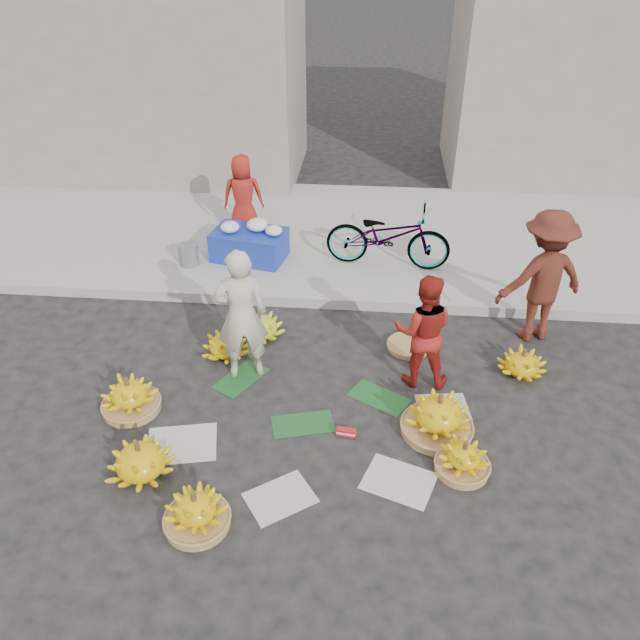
# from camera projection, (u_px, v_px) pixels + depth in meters

# --- Properties ---
(ground) EXTENTS (80.00, 80.00, 0.00)m
(ground) POSITION_uv_depth(u_px,v_px,m) (314.00, 412.00, 6.76)
(ground) COLOR black
(ground) RESTS_ON ground
(curb) EXTENTS (40.00, 0.25, 0.15)m
(curb) POSITION_uv_depth(u_px,v_px,m) (329.00, 300.00, 8.55)
(curb) COLOR #9A9791
(curb) RESTS_ON ground
(sidewalk) EXTENTS (40.00, 4.00, 0.12)m
(sidewalk) POSITION_uv_depth(u_px,v_px,m) (339.00, 234.00, 10.30)
(sidewalk) COLOR #9A9791
(sidewalk) RESTS_ON ground
(building_left) EXTENTS (6.00, 3.00, 4.00)m
(building_left) POSITION_uv_depth(u_px,v_px,m) (142.00, 67.00, 11.92)
(building_left) COLOR gray
(building_left) RESTS_ON sidewalk
(building_right) EXTENTS (5.00, 3.00, 5.00)m
(building_right) POSITION_uv_depth(u_px,v_px,m) (597.00, 42.00, 11.43)
(building_right) COLOR gray
(building_right) RESTS_ON sidewalk
(newspaper_scatter) EXTENTS (3.20, 1.80, 0.00)m
(newspaper_scatter) POSITION_uv_depth(u_px,v_px,m) (306.00, 467.00, 6.10)
(newspaper_scatter) COLOR beige
(newspaper_scatter) RESTS_ON ground
(banana_leaves) EXTENTS (2.00, 1.00, 0.00)m
(banana_leaves) POSITION_uv_depth(u_px,v_px,m) (307.00, 399.00, 6.93)
(banana_leaves) COLOR #184820
(banana_leaves) RESTS_ON ground
(banana_bunch_0) EXTENTS (0.64, 0.64, 0.43)m
(banana_bunch_0) POSITION_uv_depth(u_px,v_px,m) (130.00, 396.00, 6.70)
(banana_bunch_0) COLOR olive
(banana_bunch_0) RESTS_ON ground
(banana_bunch_1) EXTENTS (0.79, 0.79, 0.41)m
(banana_bunch_1) POSITION_uv_depth(u_px,v_px,m) (140.00, 460.00, 5.93)
(banana_bunch_1) COLOR yellow
(banana_bunch_1) RESTS_ON ground
(banana_bunch_2) EXTENTS (0.64, 0.64, 0.41)m
(banana_bunch_2) POSITION_uv_depth(u_px,v_px,m) (196.00, 512.00, 5.44)
(banana_bunch_2) COLOR olive
(banana_bunch_2) RESTS_ON ground
(banana_bunch_3) EXTENTS (0.56, 0.56, 0.38)m
(banana_bunch_3) POSITION_uv_depth(u_px,v_px,m) (463.00, 459.00, 5.98)
(banana_bunch_3) COLOR olive
(banana_bunch_3) RESTS_ON ground
(banana_bunch_4) EXTENTS (0.74, 0.74, 0.50)m
(banana_bunch_4) POSITION_uv_depth(u_px,v_px,m) (438.00, 416.00, 6.39)
(banana_bunch_4) COLOR olive
(banana_bunch_4) RESTS_ON ground
(banana_bunch_5) EXTENTS (0.65, 0.65, 0.34)m
(banana_bunch_5) POSITION_uv_depth(u_px,v_px,m) (522.00, 363.00, 7.24)
(banana_bunch_5) COLOR yellow
(banana_bunch_5) RESTS_ON ground
(banana_bunch_6) EXTENTS (0.72, 0.72, 0.36)m
(banana_bunch_6) POSITION_uv_depth(u_px,v_px,m) (226.00, 344.00, 7.54)
(banana_bunch_6) COLOR yellow
(banana_bunch_6) RESTS_ON ground
(banana_bunch_7) EXTENTS (0.61, 0.61, 0.36)m
(banana_bunch_7) POSITION_uv_depth(u_px,v_px,m) (261.00, 326.00, 7.87)
(banana_bunch_7) COLOR #A6C41C
(banana_bunch_7) RESTS_ON ground
(basket_spare) EXTENTS (0.69, 0.69, 0.06)m
(basket_spare) POSITION_uv_depth(u_px,v_px,m) (408.00, 346.00, 7.73)
(basket_spare) COLOR olive
(basket_spare) RESTS_ON ground
(incense_stack) EXTENTS (0.21, 0.09, 0.08)m
(incense_stack) POSITION_uv_depth(u_px,v_px,m) (346.00, 432.00, 6.44)
(incense_stack) COLOR red
(incense_stack) RESTS_ON ground
(vendor_cream) EXTENTS (0.67, 0.53, 1.61)m
(vendor_cream) POSITION_uv_depth(u_px,v_px,m) (241.00, 315.00, 6.89)
(vendor_cream) COLOR beige
(vendor_cream) RESTS_ON ground
(vendor_red) EXTENTS (0.69, 0.55, 1.37)m
(vendor_red) POSITION_uv_depth(u_px,v_px,m) (423.00, 331.00, 6.84)
(vendor_red) COLOR #AF251A
(vendor_red) RESTS_ON ground
(man_striped) EXTENTS (1.25, 0.95, 1.71)m
(man_striped) POSITION_uv_depth(u_px,v_px,m) (543.00, 277.00, 7.50)
(man_striped) COLOR maroon
(man_striped) RESTS_ON ground
(flower_table) EXTENTS (1.16, 0.85, 0.61)m
(flower_table) POSITION_uv_depth(u_px,v_px,m) (250.00, 243.00, 9.33)
(flower_table) COLOR navy
(flower_table) RESTS_ON sidewalk
(grey_bucket) EXTENTS (0.29, 0.29, 0.32)m
(grey_bucket) POSITION_uv_depth(u_px,v_px,m) (189.00, 255.00, 9.21)
(grey_bucket) COLOR slate
(grey_bucket) RESTS_ON sidewalk
(flower_vendor) EXTENTS (0.69, 0.50, 1.31)m
(flower_vendor) POSITION_uv_depth(u_px,v_px,m) (243.00, 196.00, 9.80)
(flower_vendor) COLOR #AF251A
(flower_vendor) RESTS_ON sidewalk
(bicycle) EXTENTS (0.81, 1.86, 0.95)m
(bicycle) POSITION_uv_depth(u_px,v_px,m) (388.00, 236.00, 9.02)
(bicycle) COLOR gray
(bicycle) RESTS_ON sidewalk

